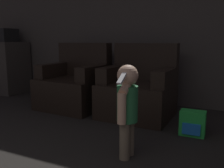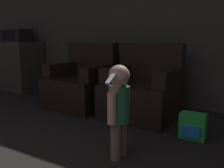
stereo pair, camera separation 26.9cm
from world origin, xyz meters
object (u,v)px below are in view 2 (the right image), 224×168
armchair_left (82,84)px  toy_backpack (193,126)px  microwave (17,36)px  armchair_right (143,91)px  person_toddler (119,104)px

armchair_left → toy_backpack: bearing=-10.2°
toy_backpack → microwave: 3.78m
armchair_left → armchair_right: (0.98, 0.00, 0.00)m
person_toddler → microwave: (-3.14, 1.53, 0.60)m
armchair_right → microwave: bearing=174.0°
armchair_right → toy_backpack: armchair_right is taller
armchair_left → person_toddler: size_ratio=1.20×
armchair_right → toy_backpack: bearing=-28.1°
toy_backpack → microwave: (-3.57, 0.78, 0.94)m
armchair_left → toy_backpack: size_ratio=3.60×
person_toddler → microwave: size_ratio=1.45×
armchair_right → person_toddler: bearing=-73.7°
armchair_left → armchair_right: 0.98m
armchair_right → armchair_left: bearing=-178.6°
person_toddler → microwave: microwave is taller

